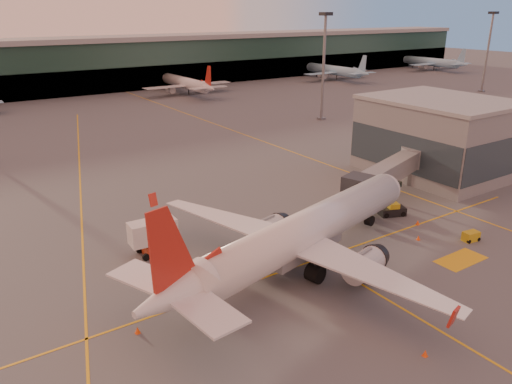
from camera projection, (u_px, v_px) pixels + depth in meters
ground at (313, 292)px, 49.07m from camera, size 600.00×600.00×0.00m
taxi_markings at (98, 183)px, 79.84m from camera, size 100.12×173.00×0.01m
terminal at (21, 68)px, 156.38m from camera, size 400.00×20.00×17.60m
gate_building at (438, 137)px, 82.89m from camera, size 18.40×22.40×12.60m
mast_east_near at (324, 59)px, 121.10m from camera, size 2.40×2.40×25.60m
mast_east_far at (488, 46)px, 163.63m from camera, size 2.40×2.40×25.60m
distant_aircraft_row at (81, 104)px, 146.58m from camera, size 350.00×34.00×13.00m
main_airplane at (300, 235)px, 52.06m from camera, size 40.30×36.71×12.32m
jet_bridge at (393, 171)px, 72.00m from camera, size 21.90×9.60×6.03m
catering_truck at (154, 235)px, 55.98m from camera, size 5.36×2.62×4.08m
gpu_cart at (471, 236)px, 59.78m from camera, size 2.15×1.47×1.17m
pushback_tug at (392, 210)px, 67.22m from camera, size 3.86×2.98×1.76m
cone_nose at (418, 223)px, 64.33m from camera, size 0.49×0.49×0.62m
cone_tail at (138, 330)px, 42.75m from camera, size 0.48×0.48×0.61m
cone_wing_right at (425, 353)px, 39.91m from camera, size 0.45×0.45×0.57m
cone_wing_left at (205, 213)px, 67.37m from camera, size 0.45×0.45×0.57m
cone_fwd at (418, 238)px, 60.08m from camera, size 0.46×0.46×0.58m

